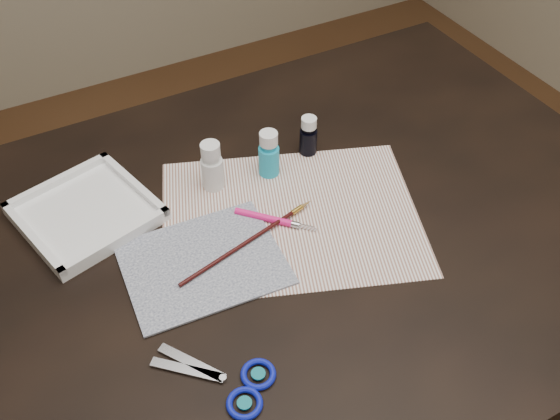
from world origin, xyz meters
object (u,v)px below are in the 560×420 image
paper (291,216)px  paint_bottle_cyan (269,154)px  paint_bottle_white (212,166)px  palette_tray (86,212)px  scissors (209,378)px  paint_bottle_navy (308,136)px  canvas (203,263)px

paper → paint_bottle_cyan: size_ratio=4.73×
paint_bottle_cyan → paint_bottle_white: bearing=171.6°
paint_bottle_white → palette_tray: paint_bottle_white is taller
paint_bottle_white → scissors: (-0.16, -0.35, -0.04)m
paint_bottle_white → paint_bottle_navy: size_ratio=1.19×
scissors → paint_bottle_white: bearing=-72.1°
paint_bottle_cyan → scissors: (-0.26, -0.33, -0.04)m
paint_bottle_navy → scissors: (-0.35, -0.35, -0.03)m
paint_bottle_navy → scissors: paint_bottle_navy is taller
canvas → paint_bottle_cyan: size_ratio=2.68×
palette_tray → paint_bottle_white: bearing=-7.9°
paint_bottle_white → paint_bottle_navy: (0.19, 0.00, -0.01)m
scissors → paper: bearing=-95.6°
paper → scissors: scissors is taller
scissors → palette_tray: bearing=-38.6°
paper → paint_bottle_cyan: (0.02, 0.12, 0.04)m
palette_tray → scissors: bearing=-81.2°
paint_bottle_navy → palette_tray: bearing=176.1°
paint_bottle_white → paint_bottle_cyan: (0.10, -0.02, -0.00)m
paint_bottle_white → paint_bottle_cyan: bearing=-8.4°
paper → paint_bottle_cyan: 0.13m
scissors → paint_bottle_cyan: bearing=-85.6°
canvas → scissors: (-0.07, -0.19, 0.00)m
paper → paint_bottle_navy: size_ratio=5.43×
paint_bottle_cyan → canvas: bearing=-143.1°
paint_bottle_white → palette_tray: (-0.22, 0.03, -0.03)m
paint_bottle_cyan → paper: bearing=-99.4°
paper → scissors: (-0.24, -0.22, 0.00)m
canvas → paint_bottle_navy: size_ratio=3.08×
paint_bottle_white → scissors: paint_bottle_white is taller
paint_bottle_cyan → scissors: paint_bottle_cyan is taller
paint_bottle_navy → paper: bearing=-129.5°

